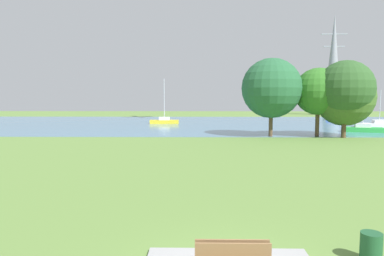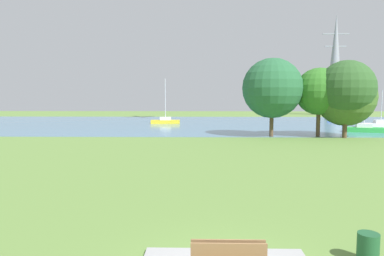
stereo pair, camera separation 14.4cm
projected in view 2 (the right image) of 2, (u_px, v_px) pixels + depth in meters
ground_plane at (208, 148)px, 30.17m from camera, size 160.00×160.00×0.00m
litter_bin at (368, 248)px, 9.18m from camera, size 0.56×0.56×0.80m
water_surface at (204, 123)px, 58.05m from camera, size 140.00×40.00×0.02m
sailboat_yellow at (165, 121)px, 57.66m from camera, size 4.86×1.71×7.47m
sailboat_white at (381, 124)px, 50.58m from camera, size 4.87×1.76×5.48m
sailboat_green at (364, 129)px, 43.62m from camera, size 5.02×2.66×7.10m
sailboat_blue at (341, 118)px, 66.93m from camera, size 5.03×2.73×6.98m
tree_west_far at (272, 88)px, 38.23m from camera, size 6.67×6.67×8.75m
tree_mid_shore at (319, 91)px, 38.30m from camera, size 5.25×5.25×7.69m
tree_east_far at (346, 88)px, 37.05m from camera, size 6.03×6.03×8.40m
tree_west_near at (346, 97)px, 38.02m from camera, size 6.45×6.45×7.69m
electricity_pylon at (335, 65)px, 84.89m from camera, size 6.40×4.40×24.87m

